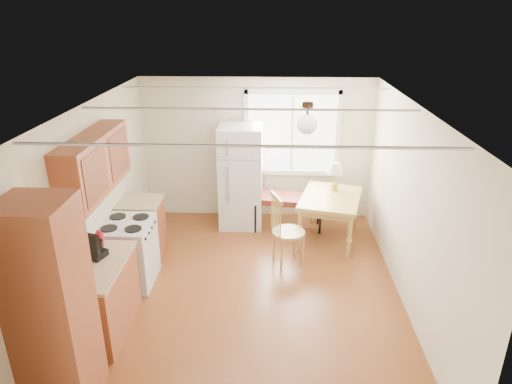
# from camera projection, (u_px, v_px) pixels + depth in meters

# --- Properties ---
(room_shell) EXTENTS (4.60, 5.60, 2.62)m
(room_shell) POSITION_uv_depth(u_px,v_px,m) (250.00, 207.00, 5.70)
(room_shell) COLOR #5A2B12
(room_shell) RESTS_ON ground
(kitchen_run) EXTENTS (0.65, 3.40, 2.20)m
(kitchen_run) POSITION_uv_depth(u_px,v_px,m) (101.00, 259.00, 5.33)
(kitchen_run) COLOR brown
(kitchen_run) RESTS_ON ground
(window_unit) EXTENTS (1.64, 0.05, 1.51)m
(window_unit) POSITION_uv_depth(u_px,v_px,m) (292.00, 134.00, 7.85)
(window_unit) COLOR white
(window_unit) RESTS_ON room_shell
(pendant_light) EXTENTS (0.26, 0.26, 0.40)m
(pendant_light) POSITION_uv_depth(u_px,v_px,m) (307.00, 123.00, 5.67)
(pendant_light) COLOR #312015
(pendant_light) RESTS_ON room_shell
(refrigerator) EXTENTS (0.73, 0.76, 1.77)m
(refrigerator) POSITION_uv_depth(u_px,v_px,m) (241.00, 176.00, 7.80)
(refrigerator) COLOR silver
(refrigerator) RESTS_ON ground
(bench) EXTENTS (1.35, 0.65, 0.60)m
(bench) POSITION_uv_depth(u_px,v_px,m) (288.00, 200.00, 7.74)
(bench) COLOR #5B1D15
(bench) RESTS_ON ground
(dining_table) EXTENTS (1.17, 1.39, 0.75)m
(dining_table) POSITION_uv_depth(u_px,v_px,m) (330.00, 202.00, 7.36)
(dining_table) COLOR #A3823E
(dining_table) RESTS_ON ground
(chair) EXTENTS (0.53, 0.53, 1.10)m
(chair) POSITION_uv_depth(u_px,v_px,m) (282.00, 225.00, 6.62)
(chair) COLOR #A3823E
(chair) RESTS_ON ground
(table_lamp) EXTENTS (0.27, 0.27, 0.47)m
(table_lamp) POSITION_uv_depth(u_px,v_px,m) (335.00, 170.00, 7.45)
(table_lamp) COLOR gold
(table_lamp) RESTS_ON dining_table
(coffee_maker) EXTENTS (0.23, 0.26, 0.34)m
(coffee_maker) POSITION_uv_depth(u_px,v_px,m) (96.00, 249.00, 5.18)
(coffee_maker) COLOR black
(coffee_maker) RESTS_ON kitchen_run
(kettle) EXTENTS (0.11, 0.11, 0.20)m
(kettle) POSITION_uv_depth(u_px,v_px,m) (99.00, 239.00, 5.50)
(kettle) COLOR #B80D21
(kettle) RESTS_ON kitchen_run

